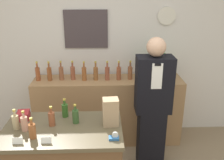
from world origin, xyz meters
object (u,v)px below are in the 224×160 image
at_px(paper_bag, 111,112).
at_px(tape_dispenser, 114,137).
at_px(potted_plant, 157,63).
at_px(shopkeeper, 153,106).

distance_m(paper_bag, tape_dispenser, 0.28).
xyz_separation_m(paper_bag, tape_dispenser, (0.02, -0.25, -0.11)).
height_order(potted_plant, tape_dispenser, potted_plant).
bearing_deg(paper_bag, tape_dispenser, -84.51).
bearing_deg(shopkeeper, potted_plant, 75.39).
distance_m(potted_plant, paper_bag, 1.40).
relative_size(shopkeeper, tape_dispenser, 18.81).
bearing_deg(shopkeeper, tape_dispenser, -121.15).
height_order(paper_bag, tape_dispenser, paper_bag).
height_order(shopkeeper, tape_dispenser, shopkeeper).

